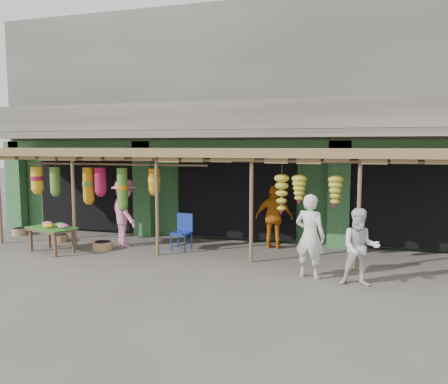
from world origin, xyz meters
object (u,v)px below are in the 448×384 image
(person_right, at_px, (360,247))
(person_vendor, at_px, (274,217))
(blue_chair, at_px, (183,230))
(person_front, at_px, (310,236))
(person_shopper, at_px, (124,212))
(flower_table, at_px, (53,229))

(person_right, height_order, person_vendor, person_vendor)
(blue_chair, xyz_separation_m, person_vendor, (2.38, 0.87, 0.32))
(blue_chair, relative_size, person_vendor, 0.57)
(person_front, bearing_deg, person_shopper, 1.96)
(blue_chair, bearing_deg, person_right, -17.51)
(person_front, height_order, person_right, person_front)
(person_vendor, distance_m, person_shopper, 4.24)
(blue_chair, xyz_separation_m, person_right, (4.62, -1.92, 0.24))
(person_right, bearing_deg, flower_table, 169.85)
(person_front, bearing_deg, blue_chair, -6.13)
(person_shopper, bearing_deg, person_right, -155.29)
(blue_chair, bearing_deg, flower_table, -154.12)
(person_right, bearing_deg, person_vendor, 123.58)
(flower_table, distance_m, blue_chair, 3.49)
(blue_chair, bearing_deg, person_vendor, 25.06)
(flower_table, relative_size, person_shopper, 0.77)
(blue_chair, height_order, person_vendor, person_vendor)
(person_right, relative_size, person_shopper, 0.82)
(flower_table, height_order, person_front, person_front)
(flower_table, distance_m, person_shopper, 1.94)
(person_right, bearing_deg, person_front, 159.62)
(person_vendor, relative_size, person_shopper, 0.91)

